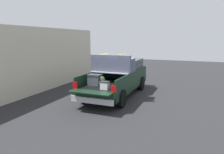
{
  "coord_description": "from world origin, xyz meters",
  "views": [
    {
      "loc": [
        -10.08,
        -3.84,
        2.99
      ],
      "look_at": [
        -0.6,
        0.0,
        1.1
      ],
      "focal_mm": 33.59,
      "sensor_mm": 36.0,
      "label": 1
    }
  ],
  "objects": [
    {
      "name": "pickup_truck",
      "position": [
        0.35,
        0.0,
        0.95
      ],
      "size": [
        6.05,
        2.06,
        2.23
      ],
      "color": "black",
      "rests_on": "ground_plane"
    },
    {
      "name": "ground_plane",
      "position": [
        0.0,
        0.0,
        0.0
      ],
      "size": [
        40.0,
        40.0,
        0.0
      ],
      "primitive_type": "plane",
      "color": "#262628"
    },
    {
      "name": "building_facade",
      "position": [
        -0.95,
        4.32,
        1.8
      ],
      "size": [
        11.9,
        0.36,
        3.6
      ],
      "primitive_type": "cube",
      "color": "beige",
      "rests_on": "ground_plane"
    }
  ]
}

